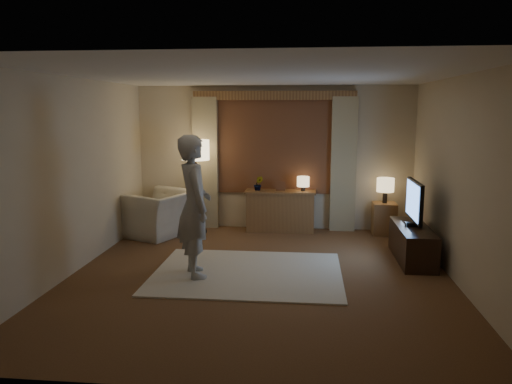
# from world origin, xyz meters

# --- Properties ---
(room) EXTENTS (5.04, 5.54, 2.64)m
(room) POSITION_xyz_m (0.00, 0.50, 1.33)
(room) COLOR brown
(room) RESTS_ON ground
(rug) EXTENTS (2.50, 2.00, 0.02)m
(rug) POSITION_xyz_m (-0.17, 0.07, 0.01)
(rug) COLOR beige
(rug) RESTS_ON floor
(sideboard) EXTENTS (1.20, 0.40, 0.70)m
(sideboard) POSITION_xyz_m (0.14, 2.50, 0.35)
(sideboard) COLOR brown
(sideboard) RESTS_ON floor
(picture_frame) EXTENTS (0.16, 0.02, 0.20)m
(picture_frame) POSITION_xyz_m (0.14, 2.50, 0.80)
(picture_frame) COLOR brown
(picture_frame) RESTS_ON sideboard
(plant) EXTENTS (0.17, 0.13, 0.30)m
(plant) POSITION_xyz_m (-0.26, 2.50, 0.85)
(plant) COLOR #999999
(plant) RESTS_ON sideboard
(table_lamp_sideboard) EXTENTS (0.22, 0.22, 0.30)m
(table_lamp_sideboard) POSITION_xyz_m (0.54, 2.50, 0.90)
(table_lamp_sideboard) COLOR black
(table_lamp_sideboard) RESTS_ON sideboard
(floor_lamp) EXTENTS (0.48, 0.48, 1.65)m
(floor_lamp) POSITION_xyz_m (-1.34, 2.23, 1.39)
(floor_lamp) COLOR black
(floor_lamp) RESTS_ON floor
(armchair) EXTENTS (1.41, 1.49, 0.76)m
(armchair) POSITION_xyz_m (-1.95, 2.01, 0.38)
(armchair) COLOR beige
(armchair) RESTS_ON floor
(side_table) EXTENTS (0.40, 0.40, 0.56)m
(side_table) POSITION_xyz_m (1.97, 2.45, 0.28)
(side_table) COLOR brown
(side_table) RESTS_ON floor
(table_lamp_side) EXTENTS (0.30, 0.30, 0.44)m
(table_lamp_side) POSITION_xyz_m (1.97, 2.45, 0.87)
(table_lamp_side) COLOR black
(table_lamp_side) RESTS_ON side_table
(tv_stand) EXTENTS (0.45, 1.40, 0.50)m
(tv_stand) POSITION_xyz_m (2.15, 0.93, 0.25)
(tv_stand) COLOR black
(tv_stand) RESTS_ON floor
(tv) EXTENTS (0.23, 0.93, 0.67)m
(tv) POSITION_xyz_m (2.15, 0.93, 0.87)
(tv) COLOR black
(tv) RESTS_ON tv_stand
(person) EXTENTS (0.68, 0.80, 1.85)m
(person) POSITION_xyz_m (-0.84, -0.10, 0.94)
(person) COLOR #B4B0A6
(person) RESTS_ON rug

